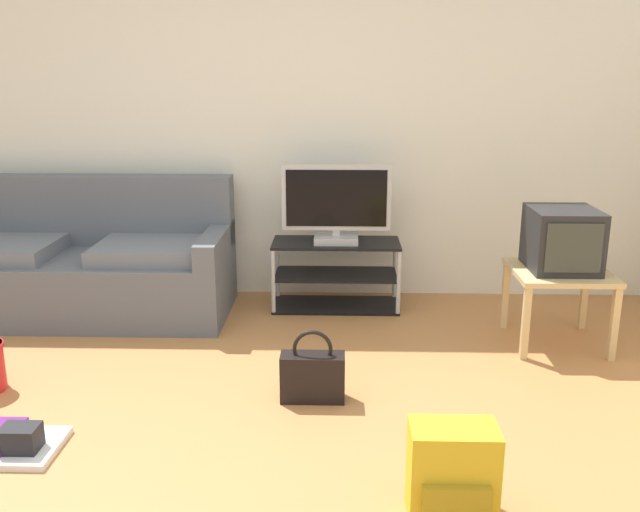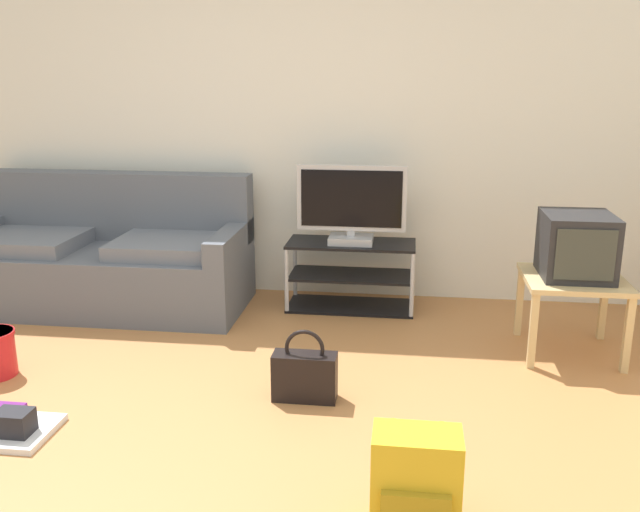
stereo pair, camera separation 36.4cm
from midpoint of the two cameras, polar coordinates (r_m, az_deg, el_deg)
The scene contains 10 objects.
ground_plane at distance 3.07m, azimuth -13.62°, elevation -17.23°, with size 9.00×9.80×0.02m, color #B27542.
wall_back at distance 5.01m, azimuth -7.28°, elevation 12.02°, with size 9.00×0.10×2.70m, color silver.
couch at distance 4.99m, azimuth -21.06°, elevation -0.77°, with size 1.97×0.84×0.91m.
tv_stand at distance 4.78m, azimuth -0.85°, elevation -1.58°, with size 0.88×0.38×0.47m.
flat_tv at distance 4.64m, azimuth -0.88°, elevation 4.26°, with size 0.74×0.22×0.53m.
side_table at distance 4.28m, azimuth 17.05°, elevation -2.00°, with size 0.56×0.56×0.47m.
crt_tv at distance 4.24m, azimuth 17.25°, elevation 1.30°, with size 0.39×0.43×0.37m.
backpack at distance 2.65m, azimuth 6.94°, elevation -17.70°, with size 0.32×0.27×0.37m.
handbag at distance 3.49m, azimuth -3.65°, elevation -9.95°, with size 0.32×0.13×0.37m.
floor_tray at distance 3.47m, azimuth -27.54°, elevation -13.67°, with size 0.45×0.34×0.14m.
Camera 1 is at (0.58, -2.51, 1.61)m, focal length 38.42 mm.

